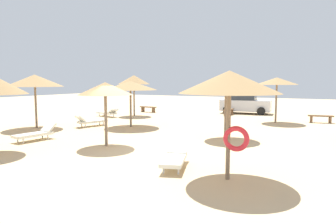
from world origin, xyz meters
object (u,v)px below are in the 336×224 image
Objects in this scene: bench_1 at (148,108)px; parked_car at (245,104)px; lounger_0 at (36,133)px; parasol_8 at (105,89)px; lounger_3 at (90,121)px; parasol_4 at (229,83)px; parasol_5 at (277,81)px; parasol_7 at (226,87)px; lounger_1 at (107,113)px; bench_2 at (229,111)px; parasol_1 at (134,80)px; parasol_9 at (35,81)px; bench_0 at (321,117)px; lounger_4 at (175,157)px; parasol_3 at (130,86)px.

parked_car is at bearing 19.36° from bench_1.
parasol_8 is at bearing 7.29° from lounger_0.
lounger_3 is (-4.31, 4.01, -2.05)m from parasol_8.
parasol_4 is 17.78m from parked_car.
lounger_3 is (-0.68, 4.47, 0.00)m from lounger_0.
lounger_3 is at bearing -145.26° from parasol_5.
lounger_1 is (-10.46, 4.66, -2.10)m from parasol_7.
parasol_7 is at bearing -75.31° from bench_2.
parked_car is (7.24, 5.60, -1.94)m from parasol_1.
parasol_9 is (-1.61, -7.72, -0.06)m from parasol_1.
parasol_4 reaches higher than bench_0.
lounger_1 is at bearing 155.98° from parasol_7.
parasol_9 is at bearing -125.36° from bench_2.
bench_0 is (4.04, 13.40, 0.04)m from lounger_4.
parasol_8 is 1.74× the size of bench_2.
bench_0 is (12.22, 7.86, 0.03)m from lounger_3.
parasol_1 is at bearing 146.08° from parasol_7.
parasol_7 reaches higher than bench_0.
parasol_9 reaches higher than parasol_5.
parasol_3 is at bearing 112.81° from parasol_8.
bench_1 is at bearing 97.38° from lounger_3.
parasol_9 reaches higher than bench_2.
bench_1 is 0.37× the size of parked_car.
parasol_7 is 1.02× the size of parasol_8.
lounger_4 is at bearing -19.04° from parasol_9.
lounger_3 is 0.49× the size of parked_car.
bench_0 is at bearing 80.88° from parasol_4.
parasol_1 reaches higher than bench_2.
bench_0 is at bearing -13.28° from bench_2.
bench_2 is at bearing 5.84° from bench_1.
parasol_3 is 1.18× the size of parasol_8.
parasol_3 is 5.41m from parasol_8.
lounger_4 is at bearing -47.53° from parasol_3.
parasol_4 is at bearing -73.22° from parasol_7.
lounger_0 reaches higher than bench_1.
parasol_8 is at bearing -52.42° from lounger_1.
lounger_4 is 17.00m from bench_1.
lounger_3 is at bearing -147.26° from bench_0.
parasol_8 is at bearing 161.01° from parasol_4.
parked_car is at bearing 101.18° from parasol_4.
lounger_1 is (-4.40, 3.46, -2.10)m from parasol_3.
parked_car is at bearing 95.43° from lounger_4.
bench_1 is (1.06, 4.25, 0.04)m from lounger_1.
bench_2 is at bearing 83.85° from parasol_8.
lounger_4 reaches higher than bench_2.
parasol_1 is 1.05× the size of parasol_4.
parasol_9 is 1.56× the size of lounger_4.
parasol_5 is 0.93× the size of parasol_9.
parasol_1 is 10.63m from lounger_0.
parasol_3 is 12.32m from bench_0.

